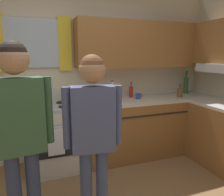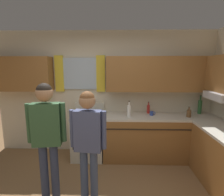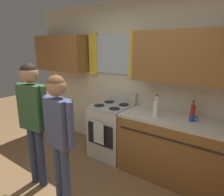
% 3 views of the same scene
% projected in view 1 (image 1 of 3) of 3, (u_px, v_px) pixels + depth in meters
% --- Properties ---
extents(back_wall_unit, '(4.60, 0.42, 2.60)m').
position_uv_depth(back_wall_unit, '(72.00, 62.00, 3.19)').
color(back_wall_unit, beige).
rests_on(back_wall_unit, ground).
extents(kitchen_counter_run, '(2.26, 2.07, 0.90)m').
position_uv_depth(kitchen_counter_run, '(180.00, 132.00, 3.24)').
color(kitchen_counter_run, brown).
rests_on(kitchen_counter_run, ground).
extents(stove_oven, '(0.62, 0.67, 1.10)m').
position_uv_depth(stove_oven, '(53.00, 136.00, 3.01)').
color(stove_oven, beige).
rests_on(stove_oven, ground).
extents(bottle_sauce_red, '(0.06, 0.06, 0.25)m').
position_uv_depth(bottle_sauce_red, '(131.00, 91.00, 3.50)').
color(bottle_sauce_red, red).
rests_on(bottle_sauce_red, kitchen_counter_run).
extents(bottle_wine_green, '(0.08, 0.08, 0.39)m').
position_uv_depth(bottle_wine_green, '(186.00, 85.00, 3.85)').
color(bottle_wine_green, '#2D6633').
rests_on(bottle_wine_green, kitchen_counter_run).
extents(bottle_milk_white, '(0.08, 0.08, 0.31)m').
position_uv_depth(bottle_milk_white, '(112.00, 94.00, 3.11)').
color(bottle_milk_white, white).
rests_on(bottle_milk_white, kitchen_counter_run).
extents(bottle_squat_brown, '(0.08, 0.08, 0.21)m').
position_uv_depth(bottle_squat_brown, '(180.00, 92.00, 3.52)').
color(bottle_squat_brown, brown).
rests_on(bottle_squat_brown, kitchen_counter_run).
extents(mug_cobalt_blue, '(0.11, 0.07, 0.08)m').
position_uv_depth(mug_cobalt_blue, '(138.00, 96.00, 3.37)').
color(mug_cobalt_blue, '#2D479E').
rests_on(mug_cobalt_blue, kitchen_counter_run).
extents(adult_left, '(0.51, 0.23, 1.66)m').
position_uv_depth(adult_left, '(19.00, 124.00, 1.65)').
color(adult_left, '#2D3856').
rests_on(adult_left, ground).
extents(adult_in_plaid, '(0.49, 0.21, 1.57)m').
position_uv_depth(adult_in_plaid, '(93.00, 126.00, 1.81)').
color(adult_in_plaid, '#38476B').
rests_on(adult_in_plaid, ground).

